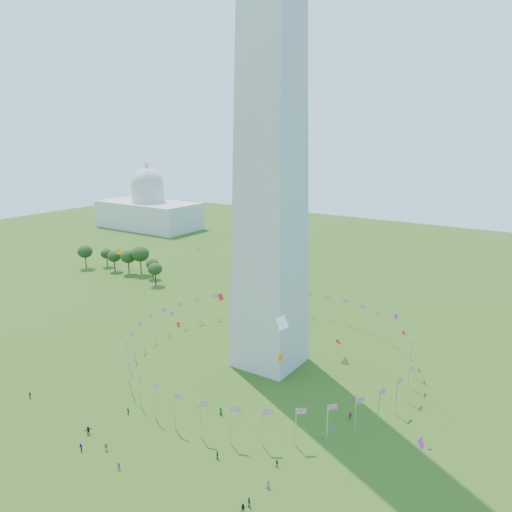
# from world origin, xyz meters

# --- Properties ---
(ground) EXTENTS (600.00, 600.00, 0.00)m
(ground) POSITION_xyz_m (0.00, 0.00, 0.00)
(ground) COLOR #294710
(ground) RESTS_ON ground
(washington_monument) EXTENTS (16.80, 16.80, 169.00)m
(washington_monument) POSITION_xyz_m (0.00, 50.00, 84.50)
(washington_monument) COLOR beige
(washington_monument) RESTS_ON ground
(flag_ring) EXTENTS (80.24, 80.24, 9.00)m
(flag_ring) POSITION_xyz_m (-0.00, 50.00, 4.50)
(flag_ring) COLOR silver
(flag_ring) RESTS_ON ground
(capitol_building) EXTENTS (70.00, 35.00, 46.00)m
(capitol_building) POSITION_xyz_m (-180.00, 180.00, 23.00)
(capitol_building) COLOR beige
(capitol_building) RESTS_ON ground
(crowd) EXTENTS (94.31, 73.67, 1.95)m
(crowd) POSITION_xyz_m (10.94, -0.64, 0.89)
(crowd) COLOR #242424
(crowd) RESTS_ON ground
(kites_aloft) EXTENTS (104.26, 66.96, 36.29)m
(kites_aloft) POSITION_xyz_m (16.63, 24.99, 20.54)
(kites_aloft) COLOR red
(kites_aloft) RESTS_ON ground
(tree_line_west) EXTENTS (55.11, 16.12, 13.08)m
(tree_line_west) POSITION_xyz_m (-105.42, 91.17, 5.50)
(tree_line_west) COLOR #2A4617
(tree_line_west) RESTS_ON ground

